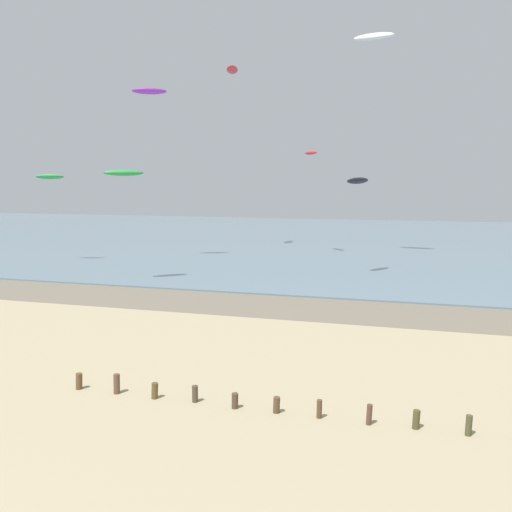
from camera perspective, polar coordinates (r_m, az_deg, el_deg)
name	(u,v)px	position (r m, az deg, el deg)	size (l,w,h in m)	color
wet_sand_strip	(253,305)	(31.74, -0.27, -4.93)	(120.00, 5.74, 0.01)	#7A6D59
sea	(346,239)	(68.46, 9.03, 1.69)	(160.00, 70.00, 0.10)	slate
groyne_mid	(318,409)	(17.18, 6.24, -14.96)	(17.65, 0.33, 0.65)	brown
kite_aloft_0	(232,70)	(57.71, -2.40, 18.17)	(2.99, 0.96, 0.48)	red
kite_aloft_1	(124,173)	(38.70, -13.13, 8.13)	(2.64, 0.85, 0.42)	green
kite_aloft_3	(358,181)	(41.46, 10.16, 7.44)	(2.47, 0.79, 0.39)	black
kite_aloft_4	(311,153)	(52.99, 5.52, 10.26)	(2.19, 0.70, 0.35)	red
kite_aloft_5	(50,177)	(50.29, -19.97, 7.49)	(2.33, 0.74, 0.37)	green
kite_aloft_9	(374,36)	(52.62, 11.73, 20.74)	(3.52, 1.13, 0.56)	white
kite_aloft_10	(149,91)	(49.56, -10.65, 15.95)	(2.84, 0.91, 0.45)	purple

